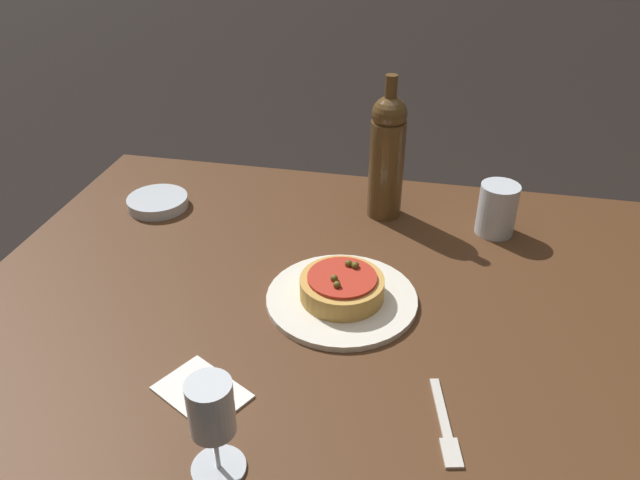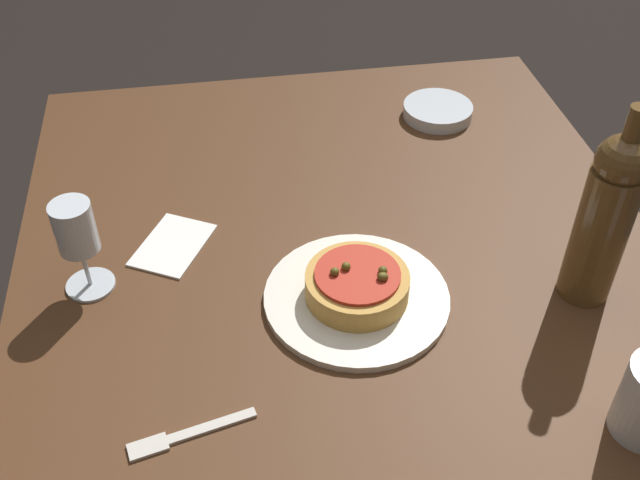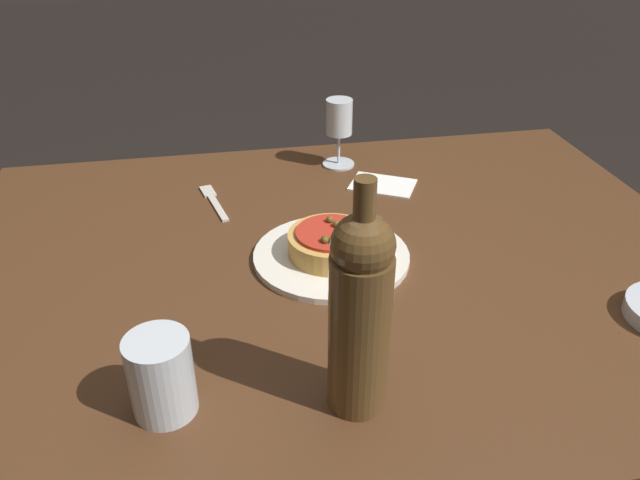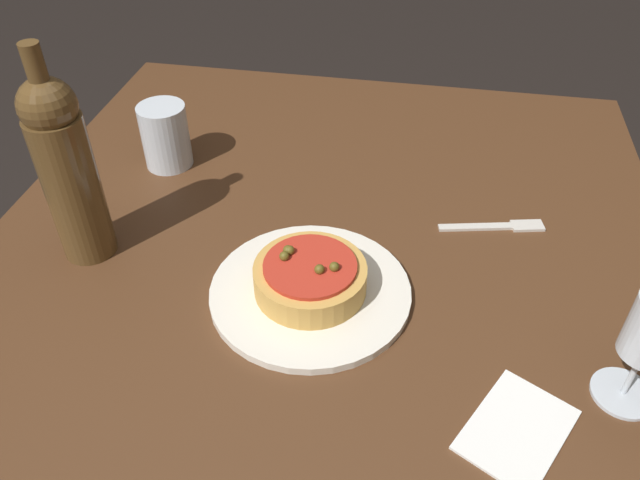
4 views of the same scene
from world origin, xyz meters
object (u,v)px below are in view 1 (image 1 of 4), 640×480
object	(u,v)px
dining_table	(335,332)
fork	(445,427)
wine_bottle	(387,155)
side_bowl	(158,202)
pizza	(342,285)
dinner_plate	(342,297)
wine_glass	(212,414)
water_cup	(497,209)

from	to	relation	value
dining_table	fork	size ratio (longest dim) A/B	8.31
wine_bottle	side_bowl	size ratio (longest dim) A/B	2.31
pizza	side_bowl	distance (m)	0.56
wine_bottle	side_bowl	world-z (taller)	wine_bottle
side_bowl	wine_bottle	bearing A→B (deg)	-171.46
wine_bottle	dinner_plate	bearing A→B (deg)	84.00
dining_table	wine_glass	world-z (taller)	wine_glass
wine_glass	wine_bottle	distance (m)	0.77
wine_bottle	water_cup	distance (m)	0.27
water_cup	dinner_plate	bearing A→B (deg)	47.57
wine_glass	water_cup	size ratio (longest dim) A/B	1.39
dinner_plate	fork	size ratio (longest dim) A/B	1.68
dinner_plate	fork	world-z (taller)	dinner_plate
dining_table	pizza	bearing A→B (deg)	-157.92
pizza	wine_bottle	xyz separation A→B (m)	(-0.04, -0.35, 0.11)
dinner_plate	pizza	bearing A→B (deg)	-134.60
fork	side_bowl	bearing A→B (deg)	-140.44
dining_table	side_bowl	world-z (taller)	side_bowl
wine_glass	fork	size ratio (longest dim) A/B	0.95
dining_table	side_bowl	size ratio (longest dim) A/B	9.89
dinner_plate	water_cup	size ratio (longest dim) A/B	2.46
wine_bottle	fork	xyz separation A→B (m)	(-0.17, 0.62, -0.15)
dining_table	water_cup	distance (m)	0.46
water_cup	pizza	bearing A→B (deg)	47.57
pizza	side_bowl	world-z (taller)	pizza
side_bowl	fork	world-z (taller)	side_bowl
dining_table	wine_glass	size ratio (longest dim) A/B	8.73
pizza	wine_bottle	size ratio (longest dim) A/B	0.48
wine_glass	water_cup	xyz separation A→B (m)	(-0.39, -0.72, -0.05)
dining_table	fork	distance (m)	0.35
wine_bottle	side_bowl	xyz separation A→B (m)	(0.53, 0.08, -0.14)
dining_table	dinner_plate	distance (m)	0.08
dining_table	wine_glass	distance (m)	0.45
dinner_plate	water_cup	distance (m)	0.43
fork	pizza	bearing A→B (deg)	-156.04
dinner_plate	wine_glass	distance (m)	0.43
wine_glass	side_bowl	size ratio (longest dim) A/B	1.13
wine_glass	side_bowl	distance (m)	0.79
side_bowl	fork	distance (m)	0.88
pizza	wine_bottle	bearing A→B (deg)	-95.99
dinner_plate	side_bowl	xyz separation A→B (m)	(0.49, -0.27, 0.01)
wine_glass	fork	world-z (taller)	wine_glass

